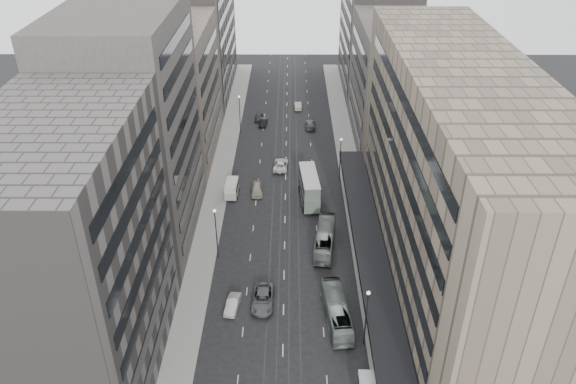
{
  "coord_description": "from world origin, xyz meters",
  "views": [
    {
      "loc": [
        0.82,
        -53.43,
        50.44
      ],
      "look_at": [
        0.5,
        19.12,
        6.9
      ],
      "focal_mm": 35.0,
      "sensor_mm": 36.0,
      "label": 1
    }
  ],
  "objects_px": {
    "bus_far": "(325,238)",
    "double_decker": "(309,187)",
    "panel_van": "(232,188)",
    "bus_near": "(336,311)",
    "sedan_1": "(233,304)",
    "sedan_2": "(263,299)"
  },
  "relations": [
    {
      "from": "bus_far",
      "to": "panel_van",
      "type": "distance_m",
      "value": 21.12
    },
    {
      "from": "panel_van",
      "to": "sedan_1",
      "type": "height_order",
      "value": "panel_van"
    },
    {
      "from": "double_decker",
      "to": "panel_van",
      "type": "distance_m",
      "value": 13.4
    },
    {
      "from": "double_decker",
      "to": "panel_van",
      "type": "relative_size",
      "value": 2.15
    },
    {
      "from": "bus_far",
      "to": "double_decker",
      "type": "height_order",
      "value": "double_decker"
    },
    {
      "from": "bus_far",
      "to": "double_decker",
      "type": "relative_size",
      "value": 1.13
    },
    {
      "from": "bus_near",
      "to": "sedan_2",
      "type": "height_order",
      "value": "bus_near"
    },
    {
      "from": "bus_far",
      "to": "sedan_2",
      "type": "bearing_deg",
      "value": 62.72
    },
    {
      "from": "bus_near",
      "to": "panel_van",
      "type": "height_order",
      "value": "bus_near"
    },
    {
      "from": "double_decker",
      "to": "sedan_2",
      "type": "height_order",
      "value": "double_decker"
    },
    {
      "from": "bus_far",
      "to": "sedan_1",
      "type": "relative_size",
      "value": 2.57
    },
    {
      "from": "bus_near",
      "to": "sedan_1",
      "type": "relative_size",
      "value": 2.54
    },
    {
      "from": "double_decker",
      "to": "panel_van",
      "type": "height_order",
      "value": "double_decker"
    },
    {
      "from": "double_decker",
      "to": "sedan_2",
      "type": "bearing_deg",
      "value": -109.59
    },
    {
      "from": "double_decker",
      "to": "panel_van",
      "type": "xyz_separation_m",
      "value": [
        -13.23,
        1.74,
        -1.26
      ]
    },
    {
      "from": "sedan_1",
      "to": "panel_van",
      "type": "bearing_deg",
      "value": 103.31
    },
    {
      "from": "bus_far",
      "to": "bus_near",
      "type": "bearing_deg",
      "value": 99.89
    },
    {
      "from": "sedan_2",
      "to": "bus_far",
      "type": "bearing_deg",
      "value": 56.59
    },
    {
      "from": "bus_far",
      "to": "sedan_1",
      "type": "height_order",
      "value": "bus_far"
    },
    {
      "from": "double_decker",
      "to": "sedan_1",
      "type": "distance_m",
      "value": 28.5
    },
    {
      "from": "sedan_1",
      "to": "double_decker",
      "type": "bearing_deg",
      "value": 76.07
    },
    {
      "from": "bus_near",
      "to": "sedan_1",
      "type": "bearing_deg",
      "value": -14.09
    }
  ]
}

